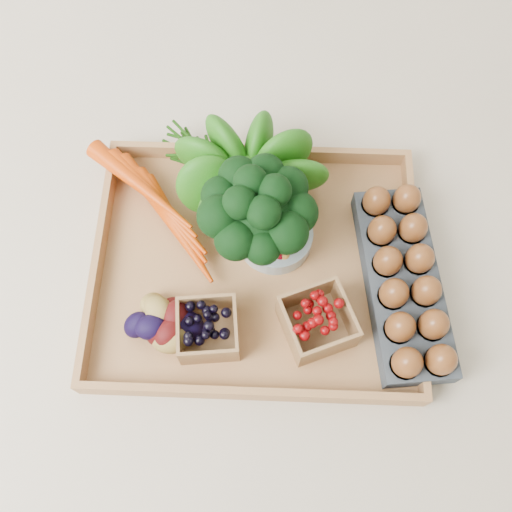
{
  "coord_description": "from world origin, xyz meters",
  "views": [
    {
      "loc": [
        0.01,
        -0.37,
        0.93
      ],
      "look_at": [
        0.0,
        0.0,
        0.06
      ],
      "focal_mm": 40.0,
      "sensor_mm": 36.0,
      "label": 1
    }
  ],
  "objects_px": {
    "tray": "(256,268)",
    "broccoli": "(257,226)",
    "cherry_bowl": "(275,237)",
    "egg_carton": "(402,283)"
  },
  "relations": [
    {
      "from": "tray",
      "to": "broccoli",
      "type": "xyz_separation_m",
      "value": [
        0.0,
        0.04,
        0.08
      ]
    },
    {
      "from": "tray",
      "to": "cherry_bowl",
      "type": "bearing_deg",
      "value": 57.34
    },
    {
      "from": "tray",
      "to": "egg_carton",
      "type": "height_order",
      "value": "egg_carton"
    },
    {
      "from": "broccoli",
      "to": "cherry_bowl",
      "type": "distance_m",
      "value": 0.06
    },
    {
      "from": "cherry_bowl",
      "to": "tray",
      "type": "bearing_deg",
      "value": -122.66
    },
    {
      "from": "cherry_bowl",
      "to": "egg_carton",
      "type": "height_order",
      "value": "egg_carton"
    },
    {
      "from": "broccoli",
      "to": "egg_carton",
      "type": "bearing_deg",
      "value": -16.09
    },
    {
      "from": "cherry_bowl",
      "to": "egg_carton",
      "type": "relative_size",
      "value": 0.39
    },
    {
      "from": "egg_carton",
      "to": "cherry_bowl",
      "type": "bearing_deg",
      "value": 152.98
    },
    {
      "from": "tray",
      "to": "broccoli",
      "type": "distance_m",
      "value": 0.09
    }
  ]
}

